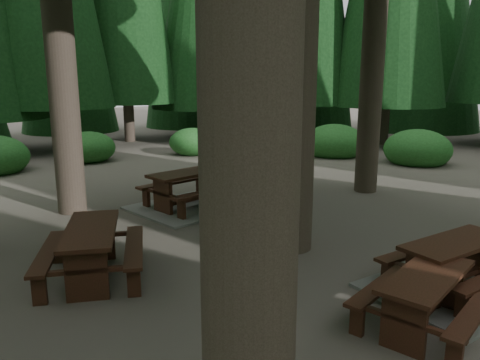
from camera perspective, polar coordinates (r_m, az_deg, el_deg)
ground at (r=8.12m, az=2.80°, el=-9.75°), size 80.00×80.00×0.00m
picnic_table_a at (r=7.59m, az=24.56°, el=-10.41°), size 2.45×2.09×0.77m
picnic_table_b at (r=7.59m, az=-17.64°, el=-7.55°), size 2.22×2.39×0.82m
picnic_table_c at (r=11.23m, az=-5.95°, el=-1.77°), size 2.82×2.41×0.89m
picnic_table_d at (r=12.68m, az=3.42°, el=0.72°), size 1.71×1.39×0.74m
picnic_table_e at (r=6.32m, az=21.70°, el=-12.64°), size 1.90×1.64×0.73m
shrub_ring at (r=8.95m, az=3.04°, el=-4.88°), size 23.86×24.64×1.49m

